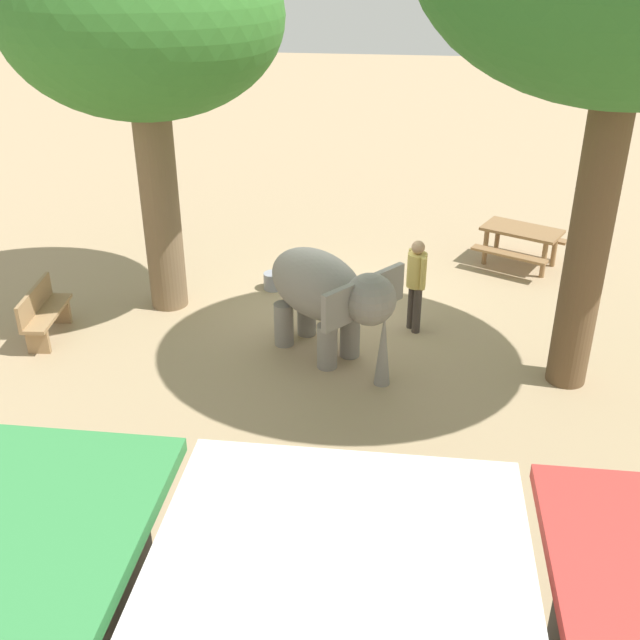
{
  "coord_description": "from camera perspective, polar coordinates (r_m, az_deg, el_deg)",
  "views": [
    {
      "loc": [
        -1.12,
        11.67,
        6.18
      ],
      "look_at": [
        0.12,
        1.51,
        0.8
      ],
      "focal_mm": 42.69,
      "sensor_mm": 36.0,
      "label": 1
    }
  ],
  "objects": [
    {
      "name": "feed_bucket",
      "position": [
        14.38,
        -3.53,
        2.94
      ],
      "size": [
        0.36,
        0.36,
        0.32
      ],
      "primitive_type": "cylinder",
      "color": "gray",
      "rests_on": "ground_plane"
    },
    {
      "name": "shade_tree_secondary",
      "position": [
        12.75,
        -13.24,
        21.01
      ],
      "size": [
        4.42,
        4.05,
        6.48
      ],
      "color": "brown",
      "rests_on": "ground_plane"
    },
    {
      "name": "wooden_bench",
      "position": [
        13.33,
        -20.05,
        0.58
      ],
      "size": [
        0.52,
        1.43,
        0.88
      ],
      "rotation": [
        0.0,
        0.0,
        1.66
      ],
      "color": "#9E7A51",
      "rests_on": "ground_plane"
    },
    {
      "name": "picnic_table_near",
      "position": [
        15.74,
        14.84,
        5.98
      ],
      "size": [
        2.0,
        1.99,
        0.78
      ],
      "rotation": [
        0.0,
        0.0,
        2.68
      ],
      "color": "olive",
      "rests_on": "ground_plane"
    },
    {
      "name": "ground_plane",
      "position": [
        13.25,
        1.29,
        -0.07
      ],
      "size": [
        60.0,
        60.0,
        0.0
      ],
      "primitive_type": "plane",
      "color": "tan"
    },
    {
      "name": "person_handler",
      "position": [
        12.65,
        7.22,
        3.07
      ],
      "size": [
        0.32,
        0.46,
        1.62
      ],
      "rotation": [
        0.0,
        0.0,
        0.51
      ],
      "color": "#3F3833",
      "rests_on": "ground_plane"
    },
    {
      "name": "elephant",
      "position": [
        11.7,
        0.6,
        2.0
      ],
      "size": [
        2.35,
        2.25,
        1.72
      ],
      "rotation": [
        0.0,
        0.0,
        2.46
      ],
      "color": "gray",
      "rests_on": "ground_plane"
    }
  ]
}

